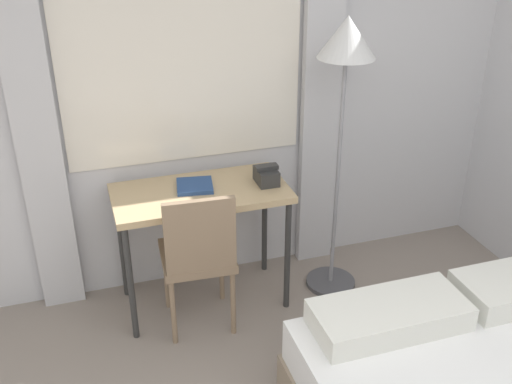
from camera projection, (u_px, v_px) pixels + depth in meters
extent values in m
cube|color=silver|center=(227.00, 72.00, 3.52)|extent=(4.62, 0.05, 2.70)
cube|color=white|center=(182.00, 33.00, 3.31)|extent=(1.40, 0.01, 1.50)
cube|color=silver|center=(31.00, 103.00, 3.18)|extent=(0.24, 0.06, 2.60)
cube|color=silver|center=(322.00, 75.00, 3.64)|extent=(0.24, 0.06, 2.60)
cube|color=tan|center=(201.00, 193.00, 3.43)|extent=(1.00, 0.51, 0.04)
cylinder|color=#333333|center=(131.00, 284.00, 3.30)|extent=(0.04, 0.04, 0.73)
cylinder|color=#333333|center=(287.00, 256.00, 3.55)|extent=(0.04, 0.04, 0.73)
cylinder|color=#333333|center=(122.00, 245.00, 3.66)|extent=(0.04, 0.04, 0.73)
cylinder|color=#333333|center=(265.00, 222.00, 3.91)|extent=(0.04, 0.04, 0.73)
cube|color=#8C7259|center=(197.00, 256.00, 3.40)|extent=(0.43, 0.43, 0.05)
cube|color=#8C7259|center=(200.00, 236.00, 3.14)|extent=(0.38, 0.06, 0.42)
cylinder|color=#8C7259|center=(173.00, 312.00, 3.32)|extent=(0.03, 0.03, 0.43)
cylinder|color=#8C7259|center=(233.00, 303.00, 3.40)|extent=(0.03, 0.03, 0.43)
cylinder|color=#8C7259|center=(166.00, 278.00, 3.62)|extent=(0.03, 0.03, 0.43)
cylinder|color=#8C7259|center=(222.00, 270.00, 3.69)|extent=(0.03, 0.03, 0.43)
cube|color=silver|center=(389.00, 315.00, 2.75)|extent=(0.72, 0.32, 0.12)
cylinder|color=#4C4C51|center=(330.00, 282.00, 3.92)|extent=(0.32, 0.32, 0.03)
cylinder|color=gray|center=(338.00, 179.00, 3.58)|extent=(0.02, 0.02, 1.47)
cone|color=silver|center=(347.00, 37.00, 3.19)|extent=(0.32, 0.32, 0.23)
cube|color=#2D2D2D|center=(266.00, 176.00, 3.49)|extent=(0.12, 0.16, 0.09)
cube|color=#2D2D2D|center=(266.00, 167.00, 3.46)|extent=(0.13, 0.06, 0.02)
cube|color=navy|center=(195.00, 186.00, 3.44)|extent=(0.24, 0.23, 0.02)
cube|color=white|center=(195.00, 185.00, 3.44)|extent=(0.22, 0.22, 0.01)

